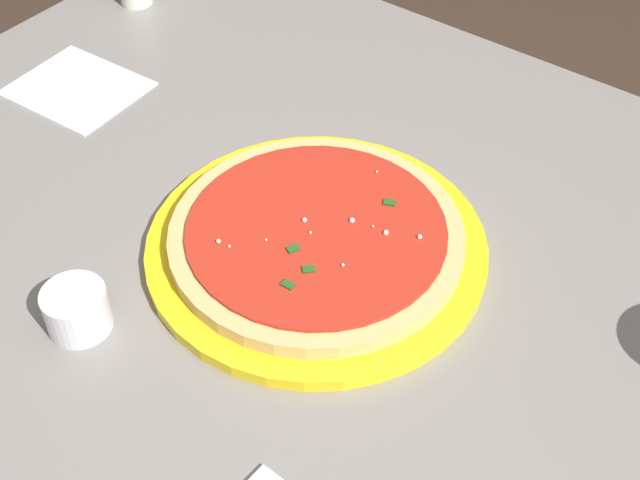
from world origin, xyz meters
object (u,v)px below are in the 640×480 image
Objects in this scene: cup_small_sauce at (77,310)px; napkin_folded_right at (77,88)px; serving_plate at (320,249)px; pizza at (320,238)px.

napkin_folded_right is at bearing -41.41° from cup_small_sauce.
napkin_folded_right is (0.41, -0.05, -0.01)m from serving_plate.
serving_plate is 0.02m from pizza.
cup_small_sauce is at bearing 59.54° from pizza.
pizza is at bearing 161.25° from serving_plate.
serving_plate is at bearing 173.53° from napkin_folded_right.
serving_plate is 1.16× the size of pizza.
napkin_folded_right is (0.29, -0.25, -0.02)m from cup_small_sauce.
cup_small_sauce is 0.38m from napkin_folded_right.
pizza is at bearing 173.53° from napkin_folded_right.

